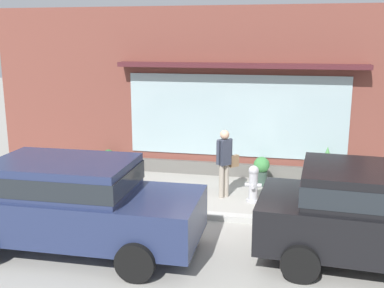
% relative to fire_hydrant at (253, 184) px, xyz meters
% --- Properties ---
extents(ground_plane, '(60.00, 60.00, 0.00)m').
position_rel_fire_hydrant_xyz_m(ground_plane, '(-0.58, -1.02, -0.44)').
color(ground_plane, '#9E9B93').
extents(curb_strip, '(14.00, 0.24, 0.12)m').
position_rel_fire_hydrant_xyz_m(curb_strip, '(-0.58, -1.22, -0.38)').
color(curb_strip, '#B2B2AD').
rests_on(curb_strip, ground_plane).
extents(storefront, '(14.00, 0.81, 4.52)m').
position_rel_fire_hydrant_xyz_m(storefront, '(-0.59, 2.17, 1.79)').
color(storefront, brown).
rests_on(storefront, ground_plane).
extents(fire_hydrant, '(0.38, 0.34, 0.87)m').
position_rel_fire_hydrant_xyz_m(fire_hydrant, '(0.00, 0.00, 0.00)').
color(fire_hydrant, '#B2B2B7').
rests_on(fire_hydrant, ground_plane).
extents(pedestrian_with_handbag, '(0.49, 0.48, 1.63)m').
position_rel_fire_hydrant_xyz_m(pedestrian_with_handbag, '(-0.69, 0.20, 0.49)').
color(pedestrian_with_handbag, '#9E9384').
rests_on(pedestrian_with_handbag, ground_plane).
extents(parked_car_navy, '(4.39, 1.97, 1.64)m').
position_rel_fire_hydrant_xyz_m(parked_car_navy, '(-2.93, -3.14, 0.49)').
color(parked_car_navy, navy).
rests_on(parked_car_navy, ground_plane).
extents(parked_car_black, '(4.14, 2.29, 1.65)m').
position_rel_fire_hydrant_xyz_m(parked_car_black, '(2.25, -2.61, 0.49)').
color(parked_car_black, black).
rests_on(parked_car_black, ground_plane).
extents(potted_plant_near_hydrant, '(0.32, 0.32, 0.63)m').
position_rel_fire_hydrant_xyz_m(potted_plant_near_hydrant, '(2.67, 1.47, -0.11)').
color(potted_plant_near_hydrant, '#9E6042').
rests_on(potted_plant_near_hydrant, ground_plane).
extents(potted_plant_low_front, '(0.33, 0.33, 0.63)m').
position_rel_fire_hydrant_xyz_m(potted_plant_low_front, '(-4.21, 1.65, -0.11)').
color(potted_plant_low_front, '#4C4C51').
rests_on(potted_plant_low_front, ground_plane).
extents(potted_plant_by_entrance, '(0.51, 0.51, 1.02)m').
position_rel_fire_hydrant_xyz_m(potted_plant_by_entrance, '(1.73, 1.63, 0.05)').
color(potted_plant_by_entrance, '#33473D').
rests_on(potted_plant_by_entrance, ground_plane).
extents(potted_plant_corner_tall, '(0.41, 0.41, 0.75)m').
position_rel_fire_hydrant_xyz_m(potted_plant_corner_tall, '(0.10, 1.28, -0.01)').
color(potted_plant_corner_tall, '#33473D').
rests_on(potted_plant_corner_tall, ground_plane).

